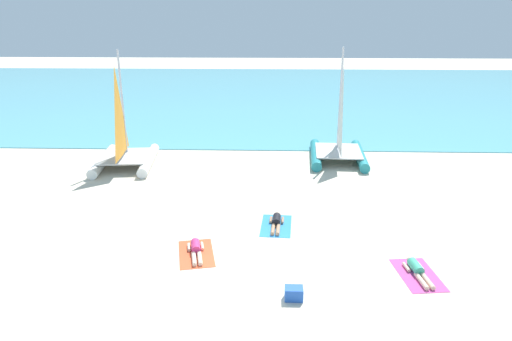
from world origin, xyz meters
name	(u,v)px	position (x,y,z in m)	size (l,w,h in m)	color
ground_plane	(259,165)	(0.00, 10.00, 0.00)	(120.00, 120.00, 0.00)	beige
ocean_water	(266,93)	(0.00, 32.65, 0.03)	(120.00, 40.00, 0.05)	#5BB2C1
sailboat_white	(124,150)	(-6.83, 9.70, 0.86)	(3.27, 4.70, 5.77)	white
sailboat_teal	(338,145)	(4.17, 11.02, 0.87)	(3.13, 4.63, 5.82)	teal
towel_left	(196,254)	(-1.78, 0.77, 0.01)	(1.10, 1.90, 0.01)	#EA5933
sunbather_left	(196,249)	(-1.79, 0.83, 0.13)	(0.72, 1.56, 0.30)	#D83372
towel_middle	(276,226)	(0.84, 2.93, 0.01)	(1.10, 1.90, 0.01)	#338CD8
sunbather_middle	(276,222)	(0.84, 3.00, 0.13)	(0.57, 1.57, 0.30)	black
towel_right	(418,275)	(5.06, -0.28, 0.01)	(1.10, 1.90, 0.01)	#D84C99
sunbather_right	(417,270)	(5.05, -0.21, 0.13)	(0.59, 1.57, 0.30)	#3FB28C
cooler_box	(294,293)	(1.29, -1.63, 0.18)	(0.50, 0.36, 0.36)	blue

